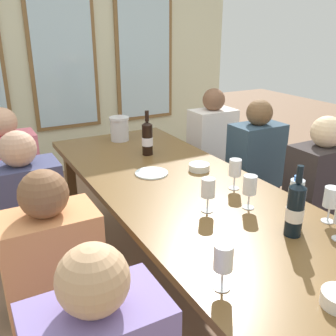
{
  "coord_description": "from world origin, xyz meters",
  "views": [
    {
      "loc": [
        -1.04,
        -1.72,
        1.61
      ],
      "look_at": [
        0.0,
        0.18,
        0.79
      ],
      "focal_mm": 40.77,
      "sensor_mm": 36.0,
      "label": 1
    }
  ],
  "objects_px": {
    "dining_table": "(183,197)",
    "seated_person_7": "(211,155)",
    "wine_glass_0": "(223,260)",
    "seated_person_6": "(13,191)",
    "metal_pitcher": "(119,129)",
    "wine_bottle_1": "(295,209)",
    "wine_glass_4": "(208,189)",
    "water_bottle": "(295,202)",
    "wine_bottle_0": "(147,138)",
    "wine_glass_6": "(235,168)",
    "wine_glass_2": "(250,186)",
    "seated_person_5": "(254,176)",
    "seated_person_2": "(57,300)",
    "seated_person_4": "(30,233)",
    "tasting_bowl_0": "(199,167)",
    "white_plate_0": "(152,173)",
    "wine_glass_1": "(331,199)",
    "seated_person_3": "(316,206)"
  },
  "relations": [
    {
      "from": "wine_glass_6",
      "to": "white_plate_0",
      "type": "bearing_deg",
      "value": 126.04
    },
    {
      "from": "tasting_bowl_0",
      "to": "water_bottle",
      "type": "xyz_separation_m",
      "value": [
        0.0,
        -0.79,
        0.09
      ]
    },
    {
      "from": "white_plate_0",
      "to": "wine_glass_0",
      "type": "bearing_deg",
      "value": -103.73
    },
    {
      "from": "wine_bottle_1",
      "to": "wine_glass_4",
      "type": "xyz_separation_m",
      "value": [
        -0.2,
        0.37,
        -0.0
      ]
    },
    {
      "from": "wine_glass_0",
      "to": "wine_glass_2",
      "type": "bearing_deg",
      "value": 42.27
    },
    {
      "from": "dining_table",
      "to": "seated_person_6",
      "type": "bearing_deg",
      "value": 132.17
    },
    {
      "from": "dining_table",
      "to": "metal_pitcher",
      "type": "distance_m",
      "value": 1.04
    },
    {
      "from": "wine_glass_4",
      "to": "seated_person_6",
      "type": "bearing_deg",
      "value": 121.93
    },
    {
      "from": "metal_pitcher",
      "to": "seated_person_6",
      "type": "height_order",
      "value": "seated_person_6"
    },
    {
      "from": "wine_glass_1",
      "to": "wine_glass_6",
      "type": "height_order",
      "value": "same"
    },
    {
      "from": "wine_bottle_0",
      "to": "seated_person_5",
      "type": "bearing_deg",
      "value": -20.23
    },
    {
      "from": "wine_bottle_0",
      "to": "wine_glass_6",
      "type": "bearing_deg",
      "value": -77.79
    },
    {
      "from": "wine_bottle_0",
      "to": "seated_person_7",
      "type": "bearing_deg",
      "value": 20.64
    },
    {
      "from": "seated_person_3",
      "to": "seated_person_6",
      "type": "relative_size",
      "value": 1.0
    },
    {
      "from": "wine_glass_4",
      "to": "seated_person_4",
      "type": "height_order",
      "value": "seated_person_4"
    },
    {
      "from": "white_plate_0",
      "to": "seated_person_6",
      "type": "bearing_deg",
      "value": 138.8
    },
    {
      "from": "wine_bottle_0",
      "to": "wine_glass_2",
      "type": "distance_m",
      "value": 1.0
    },
    {
      "from": "seated_person_4",
      "to": "seated_person_6",
      "type": "height_order",
      "value": "same"
    },
    {
      "from": "metal_pitcher",
      "to": "wine_glass_4",
      "type": "distance_m",
      "value": 1.36
    },
    {
      "from": "metal_pitcher",
      "to": "tasting_bowl_0",
      "type": "relative_size",
      "value": 1.44
    },
    {
      "from": "metal_pitcher",
      "to": "seated_person_7",
      "type": "bearing_deg",
      "value": -9.69
    },
    {
      "from": "wine_glass_0",
      "to": "seated_person_6",
      "type": "height_order",
      "value": "seated_person_6"
    },
    {
      "from": "wine_bottle_0",
      "to": "wine_glass_4",
      "type": "bearing_deg",
      "value": -97.39
    },
    {
      "from": "dining_table",
      "to": "wine_glass_1",
      "type": "distance_m",
      "value": 0.81
    },
    {
      "from": "tasting_bowl_0",
      "to": "wine_glass_4",
      "type": "distance_m",
      "value": 0.57
    },
    {
      "from": "seated_person_3",
      "to": "seated_person_5",
      "type": "bearing_deg",
      "value": 90.0
    },
    {
      "from": "wine_glass_0",
      "to": "metal_pitcher",
      "type": "bearing_deg",
      "value": 78.82
    },
    {
      "from": "wine_glass_2",
      "to": "seated_person_3",
      "type": "xyz_separation_m",
      "value": [
        0.68,
        0.13,
        -0.34
      ]
    },
    {
      "from": "wine_glass_2",
      "to": "wine_glass_4",
      "type": "bearing_deg",
      "value": 160.88
    },
    {
      "from": "dining_table",
      "to": "seated_person_4",
      "type": "relative_size",
      "value": 2.24
    },
    {
      "from": "seated_person_5",
      "to": "seated_person_2",
      "type": "bearing_deg",
      "value": -157.61
    },
    {
      "from": "water_bottle",
      "to": "seated_person_6",
      "type": "bearing_deg",
      "value": 124.29
    },
    {
      "from": "wine_bottle_1",
      "to": "wine_bottle_0",
      "type": "bearing_deg",
      "value": 93.5
    },
    {
      "from": "dining_table",
      "to": "seated_person_7",
      "type": "height_order",
      "value": "seated_person_7"
    },
    {
      "from": "white_plate_0",
      "to": "seated_person_2",
      "type": "height_order",
      "value": "seated_person_2"
    },
    {
      "from": "metal_pitcher",
      "to": "seated_person_2",
      "type": "relative_size",
      "value": 0.17
    },
    {
      "from": "metal_pitcher",
      "to": "seated_person_5",
      "type": "bearing_deg",
      "value": -41.3
    },
    {
      "from": "seated_person_4",
      "to": "wine_glass_0",
      "type": "bearing_deg",
      "value": -66.44
    },
    {
      "from": "seated_person_2",
      "to": "wine_glass_6",
      "type": "bearing_deg",
      "value": 10.03
    },
    {
      "from": "tasting_bowl_0",
      "to": "wine_glass_0",
      "type": "height_order",
      "value": "wine_glass_0"
    },
    {
      "from": "wine_bottle_0",
      "to": "tasting_bowl_0",
      "type": "height_order",
      "value": "wine_bottle_0"
    },
    {
      "from": "wine_bottle_0",
      "to": "seated_person_6",
      "type": "xyz_separation_m",
      "value": [
        -0.89,
        0.31,
        -0.33
      ]
    },
    {
      "from": "white_plate_0",
      "to": "wine_glass_0",
      "type": "relative_size",
      "value": 1.18
    },
    {
      "from": "wine_bottle_1",
      "to": "water_bottle",
      "type": "relative_size",
      "value": 1.36
    },
    {
      "from": "wine_glass_1",
      "to": "seated_person_3",
      "type": "xyz_separation_m",
      "value": [
        0.44,
        0.42,
        -0.33
      ]
    },
    {
      "from": "wine_glass_2",
      "to": "seated_person_4",
      "type": "distance_m",
      "value": 1.23
    },
    {
      "from": "seated_person_3",
      "to": "wine_glass_6",
      "type": "bearing_deg",
      "value": 170.89
    },
    {
      "from": "dining_table",
      "to": "water_bottle",
      "type": "distance_m",
      "value": 0.69
    },
    {
      "from": "wine_glass_6",
      "to": "seated_person_5",
      "type": "height_order",
      "value": "seated_person_5"
    },
    {
      "from": "tasting_bowl_0",
      "to": "wine_glass_1",
      "type": "height_order",
      "value": "wine_glass_1"
    }
  ]
}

